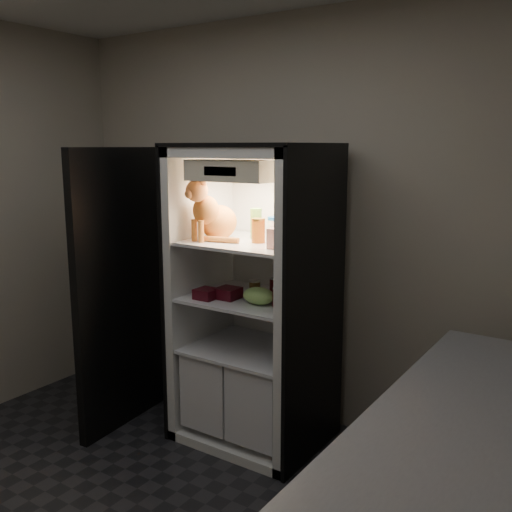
{
  "coord_description": "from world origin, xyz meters",
  "views": [
    {
      "loc": [
        1.92,
        -1.5,
        1.86
      ],
      "look_at": [
        0.04,
        1.32,
        1.2
      ],
      "focal_mm": 40.0,
      "sensor_mm": 36.0,
      "label": 1
    }
  ],
  "objects_px": {
    "soda_can_a": "(275,288)",
    "mayo_tub": "(275,228)",
    "tabby_cat": "(212,215)",
    "grape_bag": "(259,296)",
    "salsa_jar": "(258,230)",
    "condiment_jar": "(255,288)",
    "soda_can_b": "(293,293)",
    "berry_box_right": "(228,293)",
    "cream_carton": "(275,239)",
    "soda_can_c": "(278,297)",
    "pepper_jar": "(291,225)",
    "refrigerator": "(256,317)",
    "parmesan_shaker": "(256,224)",
    "berry_box_left": "(206,294)"
  },
  "relations": [
    {
      "from": "condiment_jar",
      "to": "soda_can_b",
      "type": "bearing_deg",
      "value": -7.75
    },
    {
      "from": "cream_carton",
      "to": "mayo_tub",
      "type": "bearing_deg",
      "value": 121.01
    },
    {
      "from": "grape_bag",
      "to": "cream_carton",
      "type": "bearing_deg",
      "value": -13.58
    },
    {
      "from": "soda_can_b",
      "to": "berry_box_left",
      "type": "relative_size",
      "value": 1.04
    },
    {
      "from": "soda_can_a",
      "to": "soda_can_c",
      "type": "xyz_separation_m",
      "value": [
        0.12,
        -0.17,
        -0.01
      ]
    },
    {
      "from": "tabby_cat",
      "to": "soda_can_b",
      "type": "height_order",
      "value": "tabby_cat"
    },
    {
      "from": "berry_box_right",
      "to": "soda_can_a",
      "type": "bearing_deg",
      "value": 37.91
    },
    {
      "from": "tabby_cat",
      "to": "cream_carton",
      "type": "relative_size",
      "value": 3.57
    },
    {
      "from": "soda_can_c",
      "to": "grape_bag",
      "type": "bearing_deg",
      "value": -173.02
    },
    {
      "from": "condiment_jar",
      "to": "berry_box_left",
      "type": "xyz_separation_m",
      "value": [
        -0.2,
        -0.23,
        -0.02
      ]
    },
    {
      "from": "soda_can_a",
      "to": "tabby_cat",
      "type": "bearing_deg",
      "value": -156.19
    },
    {
      "from": "soda_can_c",
      "to": "refrigerator",
      "type": "bearing_deg",
      "value": 147.92
    },
    {
      "from": "refrigerator",
      "to": "tabby_cat",
      "type": "bearing_deg",
      "value": -145.96
    },
    {
      "from": "grape_bag",
      "to": "pepper_jar",
      "type": "bearing_deg",
      "value": 54.52
    },
    {
      "from": "soda_can_b",
      "to": "condiment_jar",
      "type": "relative_size",
      "value": 1.35
    },
    {
      "from": "salsa_jar",
      "to": "condiment_jar",
      "type": "distance_m",
      "value": 0.39
    },
    {
      "from": "tabby_cat",
      "to": "pepper_jar",
      "type": "distance_m",
      "value": 0.5
    },
    {
      "from": "salsa_jar",
      "to": "berry_box_right",
      "type": "bearing_deg",
      "value": -152.67
    },
    {
      "from": "refrigerator",
      "to": "mayo_tub",
      "type": "relative_size",
      "value": 13.74
    },
    {
      "from": "soda_can_b",
      "to": "grape_bag",
      "type": "xyz_separation_m",
      "value": [
        -0.17,
        -0.12,
        -0.01
      ]
    },
    {
      "from": "salsa_jar",
      "to": "grape_bag",
      "type": "height_order",
      "value": "salsa_jar"
    },
    {
      "from": "soda_can_a",
      "to": "salsa_jar",
      "type": "bearing_deg",
      "value": -124.06
    },
    {
      "from": "refrigerator",
      "to": "parmesan_shaker",
      "type": "relative_size",
      "value": 9.95
    },
    {
      "from": "parmesan_shaker",
      "to": "grape_bag",
      "type": "height_order",
      "value": "parmesan_shaker"
    },
    {
      "from": "tabby_cat",
      "to": "soda_can_c",
      "type": "distance_m",
      "value": 0.65
    },
    {
      "from": "condiment_jar",
      "to": "grape_bag",
      "type": "xyz_separation_m",
      "value": [
        0.13,
        -0.16,
        0.0
      ]
    },
    {
      "from": "condiment_jar",
      "to": "berry_box_right",
      "type": "distance_m",
      "value": 0.18
    },
    {
      "from": "salsa_jar",
      "to": "cream_carton",
      "type": "distance_m",
      "value": 0.22
    },
    {
      "from": "tabby_cat",
      "to": "salsa_jar",
      "type": "bearing_deg",
      "value": 24.68
    },
    {
      "from": "tabby_cat",
      "to": "grape_bag",
      "type": "xyz_separation_m",
      "value": [
        0.36,
        -0.02,
        -0.45
      ]
    },
    {
      "from": "salsa_jar",
      "to": "pepper_jar",
      "type": "relative_size",
      "value": 0.65
    },
    {
      "from": "soda_can_c",
      "to": "berry_box_left",
      "type": "relative_size",
      "value": 0.89
    },
    {
      "from": "tabby_cat",
      "to": "salsa_jar",
      "type": "xyz_separation_m",
      "value": [
        0.29,
        0.07,
        -0.08
      ]
    },
    {
      "from": "refrigerator",
      "to": "tabby_cat",
      "type": "height_order",
      "value": "refrigerator"
    },
    {
      "from": "soda_can_a",
      "to": "grape_bag",
      "type": "relative_size",
      "value": 0.6
    },
    {
      "from": "grape_bag",
      "to": "berry_box_right",
      "type": "relative_size",
      "value": 1.51
    },
    {
      "from": "soda_can_b",
      "to": "berry_box_right",
      "type": "height_order",
      "value": "soda_can_b"
    },
    {
      "from": "mayo_tub",
      "to": "cream_carton",
      "type": "height_order",
      "value": "mayo_tub"
    },
    {
      "from": "soda_can_a",
      "to": "berry_box_left",
      "type": "bearing_deg",
      "value": -142.21
    },
    {
      "from": "salsa_jar",
      "to": "soda_can_b",
      "type": "height_order",
      "value": "salsa_jar"
    },
    {
      "from": "soda_can_c",
      "to": "berry_box_left",
      "type": "bearing_deg",
      "value": -168.57
    },
    {
      "from": "salsa_jar",
      "to": "soda_can_a",
      "type": "height_order",
      "value": "salsa_jar"
    },
    {
      "from": "salsa_jar",
      "to": "berry_box_left",
      "type": "distance_m",
      "value": 0.5
    },
    {
      "from": "cream_carton",
      "to": "berry_box_left",
      "type": "bearing_deg",
      "value": -174.21
    },
    {
      "from": "tabby_cat",
      "to": "berry_box_left",
      "type": "bearing_deg",
      "value": -64.02
    },
    {
      "from": "mayo_tub",
      "to": "soda_can_c",
      "type": "distance_m",
      "value": 0.48
    },
    {
      "from": "parmesan_shaker",
      "to": "salsa_jar",
      "type": "relative_size",
      "value": 1.3
    },
    {
      "from": "soda_can_a",
      "to": "mayo_tub",
      "type": "bearing_deg",
      "value": 121.33
    },
    {
      "from": "cream_carton",
      "to": "salsa_jar",
      "type": "bearing_deg",
      "value": 147.53
    },
    {
      "from": "mayo_tub",
      "to": "soda_can_c",
      "type": "height_order",
      "value": "mayo_tub"
    }
  ]
}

